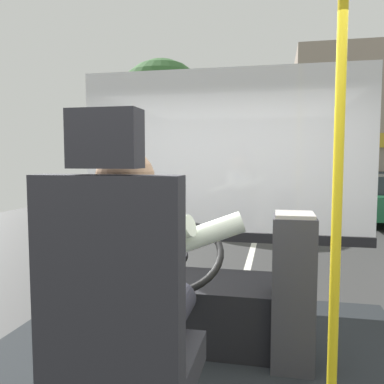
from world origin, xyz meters
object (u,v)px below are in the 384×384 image
at_px(handrail_pole, 338,166).
at_px(parked_car_silver, 343,180).
at_px(driver_seat, 121,337).
at_px(fare_box, 293,291).
at_px(bus_driver, 133,278).
at_px(steering_console, 193,307).
at_px(parked_car_charcoal, 367,186).

distance_m(handrail_pole, parked_car_silver, 21.93).
bearing_deg(parked_car_silver, driver_seat, -100.56).
distance_m(driver_seat, fare_box, 1.20).
bearing_deg(fare_box, bus_driver, -124.42).
relative_size(bus_driver, steering_console, 0.73).
height_order(bus_driver, steering_console, bus_driver).
relative_size(bus_driver, handrail_pole, 0.35).
bearing_deg(bus_driver, handrail_pole, 30.18).
distance_m(steering_console, parked_car_charcoal, 16.41).
bearing_deg(fare_box, parked_car_charcoal, 76.91).
distance_m(handrail_pole, fare_box, 0.86).
relative_size(driver_seat, parked_car_charcoal, 0.30).
xyz_separation_m(steering_console, fare_box, (0.62, -0.20, 0.22)).
distance_m(bus_driver, parked_car_charcoal, 17.48).
bearing_deg(bus_driver, steering_console, 90.00).
bearing_deg(parked_car_silver, fare_box, -99.44).
bearing_deg(handrail_pole, fare_box, 109.36).
xyz_separation_m(bus_driver, handrail_pole, (0.77, 0.45, 0.41)).
xyz_separation_m(driver_seat, bus_driver, (-0.00, 0.12, 0.17)).
relative_size(fare_box, parked_car_silver, 0.20).
bearing_deg(driver_seat, fare_box, 58.93).
bearing_deg(parked_car_charcoal, steering_console, -105.34).
distance_m(driver_seat, steering_console, 1.27).
bearing_deg(fare_box, handrail_pole, -70.64).
bearing_deg(driver_seat, bus_driver, 90.00).
relative_size(handrail_pole, parked_car_charcoal, 0.52).
distance_m(steering_console, handrail_pole, 1.37).
bearing_deg(handrail_pole, driver_seat, -143.47).
height_order(steering_console, parked_car_charcoal, steering_console).
bearing_deg(parked_car_charcoal, parked_car_silver, 92.21).
bearing_deg(driver_seat, steering_console, 90.00).
xyz_separation_m(fare_box, parked_car_charcoal, (3.72, 16.02, -0.44)).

